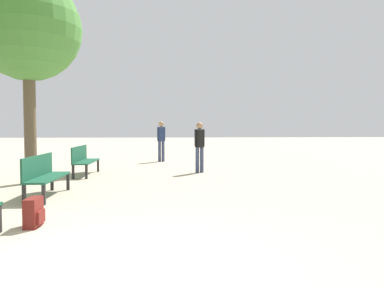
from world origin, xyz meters
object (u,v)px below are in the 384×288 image
bench_row_2 (83,158)px  tree_row_1 (28,30)px  pedestrian_near (200,144)px  pedestrian_mid (161,139)px  bench_row_1 (43,173)px  backpack (34,213)px

bench_row_2 → tree_row_1: 3.80m
pedestrian_near → pedestrian_mid: size_ratio=0.96×
bench_row_1 → tree_row_1: 3.96m
bench_row_2 → pedestrian_mid: (2.16, 4.00, 0.44)m
bench_row_2 → tree_row_1: size_ratio=0.32×
bench_row_1 → tree_row_1: (-0.95, 1.87, 3.36)m
bench_row_1 → backpack: size_ratio=3.95×
bench_row_1 → pedestrian_near: 5.14m
tree_row_1 → pedestrian_near: tree_row_1 is taller
bench_row_1 → pedestrian_mid: pedestrian_mid is taller
pedestrian_near → bench_row_2: bearing=-173.1°
pedestrian_near → bench_row_1: bearing=-132.6°
bench_row_2 → pedestrian_mid: bearing=61.6°
bench_row_2 → pedestrian_near: pedestrian_near is taller
pedestrian_mid → tree_row_1: bearing=-119.6°
pedestrian_mid → bench_row_1: bearing=-106.4°
backpack → pedestrian_mid: 9.79m
bench_row_2 → backpack: bench_row_2 is taller
tree_row_1 → bench_row_2: bearing=57.3°
bench_row_1 → pedestrian_mid: size_ratio=1.03×
pedestrian_near → backpack: bearing=-114.9°
bench_row_2 → backpack: size_ratio=3.95×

